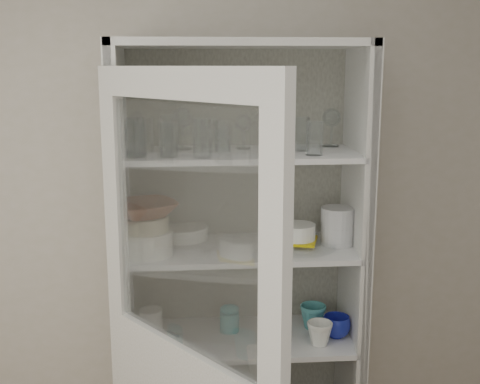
% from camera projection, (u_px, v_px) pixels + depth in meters
% --- Properties ---
extents(wall_back, '(3.60, 0.02, 2.60)m').
position_uv_depth(wall_back, '(192.00, 224.00, 2.71)').
color(wall_back, '#B7AF9B').
rests_on(wall_back, ground).
extents(pantry_cabinet, '(1.00, 0.45, 2.10)m').
position_uv_depth(pantry_cabinet, '(239.00, 312.00, 2.64)').
color(pantry_cabinet, '#BBB8A6').
rests_on(pantry_cabinet, floor).
extents(tumbler_0, '(0.08, 0.08, 0.15)m').
position_uv_depth(tumbler_0, '(136.00, 137.00, 2.27)').
color(tumbler_0, silver).
rests_on(tumbler_0, shelf_glass).
extents(tumbler_1, '(0.08, 0.08, 0.14)m').
position_uv_depth(tumbler_1, '(134.00, 139.00, 2.25)').
color(tumbler_1, silver).
rests_on(tumbler_1, shelf_glass).
extents(tumbler_2, '(0.08, 0.08, 0.13)m').
position_uv_depth(tumbler_2, '(169.00, 140.00, 2.26)').
color(tumbler_2, silver).
rests_on(tumbler_2, shelf_glass).
extents(tumbler_3, '(0.08, 0.08, 0.15)m').
position_uv_depth(tumbler_3, '(203.00, 138.00, 2.25)').
color(tumbler_3, silver).
rests_on(tumbler_3, shelf_glass).
extents(tumbler_4, '(0.08, 0.08, 0.13)m').
position_uv_depth(tumbler_4, '(276.00, 140.00, 2.27)').
color(tumbler_4, silver).
rests_on(tumbler_4, shelf_glass).
extents(tumbler_5, '(0.08, 0.08, 0.13)m').
position_uv_depth(tumbler_5, '(275.00, 139.00, 2.30)').
color(tumbler_5, silver).
rests_on(tumbler_5, shelf_glass).
extents(tumbler_6, '(0.09, 0.09, 0.13)m').
position_uv_depth(tumbler_6, '(315.00, 138.00, 2.31)').
color(tumbler_6, silver).
rests_on(tumbler_6, shelf_glass).
extents(tumbler_7, '(0.08, 0.08, 0.14)m').
position_uv_depth(tumbler_7, '(145.00, 136.00, 2.37)').
color(tumbler_7, silver).
rests_on(tumbler_7, shelf_glass).
extents(tumbler_8, '(0.07, 0.07, 0.13)m').
position_uv_depth(tumbler_8, '(210.00, 136.00, 2.38)').
color(tumbler_8, silver).
rests_on(tumbler_8, shelf_glass).
extents(tumbler_9, '(0.09, 0.09, 0.15)m').
position_uv_depth(tumbler_9, '(169.00, 134.00, 2.38)').
color(tumbler_9, silver).
rests_on(tumbler_9, shelf_glass).
extents(tumbler_10, '(0.07, 0.07, 0.12)m').
position_uv_depth(tumbler_10, '(223.00, 136.00, 2.40)').
color(tumbler_10, silver).
rests_on(tumbler_10, shelf_glass).
extents(tumbler_11, '(0.08, 0.08, 0.14)m').
position_uv_depth(tumbler_11, '(301.00, 134.00, 2.44)').
color(tumbler_11, silver).
rests_on(tumbler_11, shelf_glass).
extents(goblet_0, '(0.08, 0.08, 0.19)m').
position_uv_depth(goblet_0, '(182.00, 127.00, 2.46)').
color(goblet_0, silver).
rests_on(goblet_0, shelf_glass).
extents(goblet_1, '(0.07, 0.07, 0.15)m').
position_uv_depth(goblet_1, '(244.00, 130.00, 2.49)').
color(goblet_1, silver).
rests_on(goblet_1, shelf_glass).
extents(goblet_2, '(0.07, 0.07, 0.15)m').
position_uv_depth(goblet_2, '(286.00, 129.00, 2.53)').
color(goblet_2, silver).
rests_on(goblet_2, shelf_glass).
extents(goblet_3, '(0.08, 0.08, 0.18)m').
position_uv_depth(goblet_3, '(332.00, 126.00, 2.56)').
color(goblet_3, silver).
rests_on(goblet_3, shelf_glass).
extents(plate_stack_front, '(0.22, 0.22, 0.10)m').
position_uv_depth(plate_stack_front, '(146.00, 243.00, 2.39)').
color(plate_stack_front, white).
rests_on(plate_stack_front, shelf_plates).
extents(plate_stack_back, '(0.22, 0.22, 0.06)m').
position_uv_depth(plate_stack_back, '(183.00, 232.00, 2.62)').
color(plate_stack_back, white).
rests_on(plate_stack_back, shelf_plates).
extents(cream_bowl, '(0.22, 0.22, 0.06)m').
position_uv_depth(cream_bowl, '(145.00, 224.00, 2.38)').
color(cream_bowl, beige).
rests_on(cream_bowl, plate_stack_front).
extents(terracotta_bowl, '(0.33, 0.33, 0.06)m').
position_uv_depth(terracotta_bowl, '(145.00, 209.00, 2.37)').
color(terracotta_bowl, brown).
rests_on(terracotta_bowl, cream_bowl).
extents(glass_platter, '(0.39, 0.39, 0.02)m').
position_uv_depth(glass_platter, '(297.00, 244.00, 2.51)').
color(glass_platter, silver).
rests_on(glass_platter, shelf_plates).
extents(yellow_trivet, '(0.19, 0.19, 0.01)m').
position_uv_depth(yellow_trivet, '(297.00, 240.00, 2.51)').
color(yellow_trivet, gold).
rests_on(yellow_trivet, glass_platter).
extents(white_ramekin, '(0.19, 0.19, 0.06)m').
position_uv_depth(white_ramekin, '(297.00, 232.00, 2.50)').
color(white_ramekin, white).
rests_on(white_ramekin, yellow_trivet).
extents(grey_bowl_stack, '(0.14, 0.14, 0.16)m').
position_uv_depth(grey_bowl_stack, '(337.00, 226.00, 2.52)').
color(grey_bowl_stack, silver).
rests_on(grey_bowl_stack, shelf_plates).
extents(mug_blue, '(0.12, 0.12, 0.09)m').
position_uv_depth(mug_blue, '(336.00, 326.00, 2.57)').
color(mug_blue, navy).
rests_on(mug_blue, shelf_mugs).
extents(mug_teal, '(0.12, 0.12, 0.11)m').
position_uv_depth(mug_teal, '(313.00, 317.00, 2.65)').
color(mug_teal, teal).
rests_on(mug_teal, shelf_mugs).
extents(mug_white, '(0.13, 0.13, 0.10)m').
position_uv_depth(mug_white, '(320.00, 333.00, 2.50)').
color(mug_white, white).
rests_on(mug_white, shelf_mugs).
extents(teal_jar, '(0.08, 0.08, 0.10)m').
position_uv_depth(teal_jar, '(230.00, 320.00, 2.63)').
color(teal_jar, teal).
rests_on(teal_jar, shelf_mugs).
extents(measuring_cups, '(0.10, 0.10, 0.04)m').
position_uv_depth(measuring_cups, '(163.00, 339.00, 2.51)').
color(measuring_cups, '#B2B0BD').
rests_on(measuring_cups, shelf_mugs).
extents(white_canister, '(0.12, 0.12, 0.12)m').
position_uv_depth(white_canister, '(151.00, 322.00, 2.58)').
color(white_canister, white).
rests_on(white_canister, shelf_mugs).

